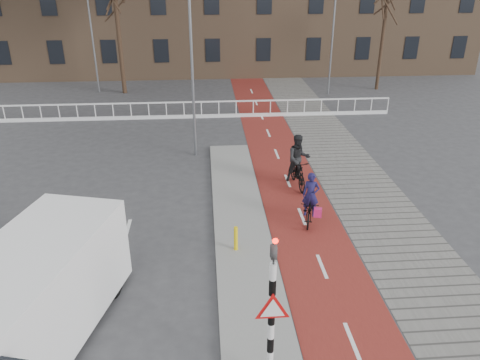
{
  "coord_description": "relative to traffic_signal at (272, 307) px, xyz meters",
  "views": [
    {
      "loc": [
        -1.77,
        -9.18,
        8.06
      ],
      "look_at": [
        -0.69,
        5.0,
        1.5
      ],
      "focal_mm": 35.0,
      "sensor_mm": 36.0,
      "label": 1
    }
  ],
  "objects": [
    {
      "name": "van",
      "position": [
        -5.2,
        1.53,
        -0.71
      ],
      "size": [
        3.61,
        6.03,
        2.43
      ],
      "rotation": [
        0.0,
        0.0,
        -0.25
      ],
      "color": "white",
      "rests_on": "ground"
    },
    {
      "name": "streetlight_left",
      "position": [
        -8.51,
        25.65,
        1.76
      ],
      "size": [
        0.12,
        0.12,
        7.49
      ],
      "primitive_type": "cylinder",
      "color": "slate",
      "rests_on": "ground"
    },
    {
      "name": "bollard",
      "position": [
        -0.37,
        4.94,
        -1.48
      ],
      "size": [
        0.12,
        0.12,
        0.79
      ],
      "primitive_type": "cylinder",
      "color": "yellow",
      "rests_on": "curb_island"
    },
    {
      "name": "cyclist_near",
      "position": [
        2.28,
        6.68,
        -1.38
      ],
      "size": [
        1.01,
        1.79,
        1.79
      ],
      "rotation": [
        0.0,
        0.0,
        -0.27
      ],
      "color": "black",
      "rests_on": "bike_lane"
    },
    {
      "name": "railing",
      "position": [
        -4.4,
        19.02,
        -1.68
      ],
      "size": [
        28.0,
        0.1,
        0.99
      ],
      "color": "silver",
      "rests_on": "ground"
    },
    {
      "name": "streetlight_near",
      "position": [
        -1.68,
        13.2,
        2.28
      ],
      "size": [
        0.12,
        0.12,
        8.54
      ],
      "primitive_type": "cylinder",
      "color": "slate",
      "rests_on": "ground"
    },
    {
      "name": "ground",
      "position": [
        0.6,
        2.02,
        -1.99
      ],
      "size": [
        120.0,
        120.0,
        0.0
      ],
      "primitive_type": "plane",
      "color": "#38383A",
      "rests_on": "ground"
    },
    {
      "name": "cyclist_far",
      "position": [
        2.38,
        9.47,
        -1.09
      ],
      "size": [
        0.99,
        2.08,
        2.16
      ],
      "rotation": [
        0.0,
        0.0,
        0.08
      ],
      "color": "black",
      "rests_on": "bike_lane"
    },
    {
      "name": "tree_right",
      "position": [
        11.03,
        24.95,
        1.42
      ],
      "size": [
        0.23,
        0.23,
        6.83
      ],
      "primitive_type": "cylinder",
      "color": "black",
      "rests_on": "ground"
    },
    {
      "name": "curb_island",
      "position": [
        -0.1,
        6.02,
        -1.93
      ],
      "size": [
        1.8,
        16.0,
        0.12
      ],
      "primitive_type": "cube",
      "color": "gray",
      "rests_on": "ground"
    },
    {
      "name": "tree_mid",
      "position": [
        -6.69,
        25.26,
        1.63
      ],
      "size": [
        0.29,
        0.29,
        7.25
      ],
      "primitive_type": "cylinder",
      "color": "black",
      "rests_on": "ground"
    },
    {
      "name": "streetlight_right",
      "position": [
        7.27,
        23.91,
        1.82
      ],
      "size": [
        0.12,
        0.12,
        7.62
      ],
      "primitive_type": "cylinder",
      "color": "slate",
      "rests_on": "ground"
    },
    {
      "name": "sidewalk",
      "position": [
        4.9,
        12.02,
        -1.98
      ],
      "size": [
        3.0,
        60.0,
        0.01
      ],
      "primitive_type": "cube",
      "color": "slate",
      "rests_on": "ground"
    },
    {
      "name": "traffic_signal",
      "position": [
        0.0,
        0.0,
        0.0
      ],
      "size": [
        0.8,
        0.8,
        3.68
      ],
      "color": "black",
      "rests_on": "curb_island"
    },
    {
      "name": "bike_lane",
      "position": [
        2.1,
        12.02,
        -1.98
      ],
      "size": [
        2.5,
        60.0,
        0.01
      ],
      "primitive_type": "cube",
      "color": "maroon",
      "rests_on": "ground"
    }
  ]
}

